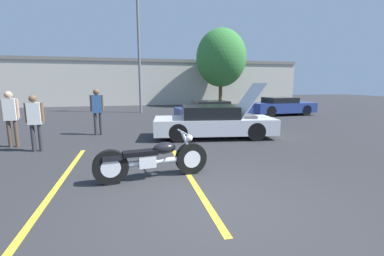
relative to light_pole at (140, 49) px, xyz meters
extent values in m
plane|color=#2D2D30|center=(0.61, -14.98, -4.45)|extent=(80.00, 80.00, 0.00)
cube|color=yellow|center=(-2.21, -13.19, -4.44)|extent=(0.12, 5.37, 0.01)
cube|color=yellow|center=(0.51, -13.19, -4.44)|extent=(0.12, 5.37, 0.01)
cube|color=beige|center=(0.61, 8.44, -2.25)|extent=(32.00, 4.00, 4.40)
cube|color=slate|center=(0.61, 8.44, -0.20)|extent=(32.00, 4.20, 0.30)
cylinder|color=slate|center=(-0.07, 0.00, -0.38)|extent=(0.18, 0.18, 8.12)
cylinder|color=brown|center=(7.33, 3.92, -3.23)|extent=(0.32, 0.32, 2.42)
ellipsoid|color=#387F38|center=(7.33, 3.92, -0.08)|extent=(4.50, 4.50, 5.18)
cylinder|color=black|center=(0.58, -13.28, -4.09)|extent=(0.73, 0.25, 0.72)
cylinder|color=black|center=(-1.16, -13.52, -4.09)|extent=(0.73, 0.25, 0.72)
cylinder|color=silver|center=(0.58, -13.28, -4.09)|extent=(0.41, 0.22, 0.39)
cylinder|color=silver|center=(-1.16, -13.52, -4.09)|extent=(0.41, 0.22, 0.39)
cylinder|color=silver|center=(-0.29, -13.40, -4.07)|extent=(1.49, 0.32, 0.12)
cube|color=silver|center=(-0.42, -13.42, -4.03)|extent=(0.39, 0.29, 0.28)
ellipsoid|color=black|center=(-0.03, -13.37, -3.79)|extent=(0.54, 0.34, 0.26)
cube|color=black|center=(-0.55, -13.44, -3.85)|extent=(0.75, 0.35, 0.10)
cube|color=black|center=(-1.11, -13.51, -3.89)|extent=(0.42, 0.27, 0.10)
cylinder|color=silver|center=(0.50, -13.30, -3.76)|extent=(0.31, 0.11, 0.63)
cylinder|color=silver|center=(0.39, -13.31, -3.47)|extent=(0.13, 0.70, 0.04)
sphere|color=silver|center=(0.54, -13.29, -3.61)|extent=(0.16, 0.16, 0.16)
cylinder|color=silver|center=(-0.69, -13.34, -4.13)|extent=(1.14, 0.24, 0.09)
cube|color=silver|center=(2.36, -9.50, -3.97)|extent=(4.73, 2.37, 0.57)
cube|color=black|center=(2.18, -9.48, -3.46)|extent=(2.24, 1.84, 0.46)
cylinder|color=black|center=(3.64, -10.46, -4.11)|extent=(0.70, 0.31, 0.67)
cylinder|color=black|center=(3.86, -8.95, -4.11)|extent=(0.70, 0.31, 0.67)
cylinder|color=black|center=(0.86, -10.06, -4.11)|extent=(0.70, 0.31, 0.67)
cylinder|color=black|center=(1.08, -8.55, -4.11)|extent=(0.70, 0.31, 0.67)
cube|color=silver|center=(3.64, -9.69, -3.04)|extent=(1.16, 1.72, 1.32)
cube|color=#4C4C51|center=(3.59, -9.68, -3.73)|extent=(0.73, 1.03, 0.28)
cube|color=navy|center=(3.91, -4.49, -4.01)|extent=(4.38, 1.94, 0.50)
cube|color=black|center=(3.74, -4.50, -3.57)|extent=(2.01, 1.66, 0.38)
cylinder|color=black|center=(5.28, -5.20, -4.11)|extent=(0.67, 0.25, 0.67)
cylinder|color=black|center=(5.21, -3.67, -4.11)|extent=(0.67, 0.25, 0.67)
cylinder|color=black|center=(2.61, -5.32, -4.11)|extent=(0.67, 0.25, 0.67)
cylinder|color=black|center=(2.54, -3.79, -4.11)|extent=(0.67, 0.25, 0.67)
cube|color=navy|center=(8.98, -3.59, -3.94)|extent=(4.20, 1.89, 0.63)
cube|color=black|center=(8.82, -3.59, -3.45)|extent=(1.91, 1.65, 0.34)
cylinder|color=black|center=(10.29, -4.32, -4.10)|extent=(0.70, 0.24, 0.70)
cylinder|color=black|center=(10.24, -2.78, -4.10)|extent=(0.70, 0.24, 0.70)
cylinder|color=black|center=(7.72, -4.40, -4.10)|extent=(0.70, 0.24, 0.70)
cylinder|color=black|center=(7.67, -2.85, -4.10)|extent=(0.70, 0.24, 0.70)
cylinder|color=#333338|center=(-2.14, -8.00, -4.00)|extent=(0.12, 0.12, 0.89)
cylinder|color=#333338|center=(-1.94, -8.00, -4.00)|extent=(0.12, 0.12, 0.89)
cube|color=#335B93|center=(-2.04, -8.00, -3.20)|extent=(0.36, 0.20, 0.71)
cylinder|color=brown|center=(-2.26, -8.00, -3.16)|extent=(0.08, 0.08, 0.64)
cylinder|color=brown|center=(-1.82, -8.00, -3.16)|extent=(0.08, 0.08, 0.64)
sphere|color=brown|center=(-2.04, -8.00, -2.72)|extent=(0.24, 0.24, 0.24)
cylinder|color=brown|center=(-4.59, -9.51, -4.01)|extent=(0.12, 0.12, 0.88)
cylinder|color=brown|center=(-4.39, -9.51, -4.01)|extent=(0.12, 0.12, 0.88)
cube|color=white|center=(-4.49, -9.51, -3.22)|extent=(0.36, 0.20, 0.70)
cylinder|color=tan|center=(-4.71, -9.51, -3.18)|extent=(0.08, 0.08, 0.63)
cylinder|color=tan|center=(-4.27, -9.51, -3.18)|extent=(0.08, 0.08, 0.63)
sphere|color=tan|center=(-4.49, -9.51, -2.75)|extent=(0.24, 0.24, 0.24)
cylinder|color=#333338|center=(-3.64, -10.29, -4.03)|extent=(0.12, 0.12, 0.83)
cylinder|color=#333338|center=(-3.44, -10.29, -4.03)|extent=(0.12, 0.12, 0.83)
cube|color=white|center=(-3.54, -10.29, -3.28)|extent=(0.36, 0.20, 0.66)
cylinder|color=brown|center=(-3.76, -10.29, -3.25)|extent=(0.08, 0.08, 0.59)
cylinder|color=brown|center=(-3.32, -10.29, -3.25)|extent=(0.08, 0.08, 0.59)
sphere|color=brown|center=(-3.54, -10.29, -2.84)|extent=(0.23, 0.23, 0.23)
camera|label=1|loc=(-0.68, -18.78, -2.41)|focal=24.00mm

